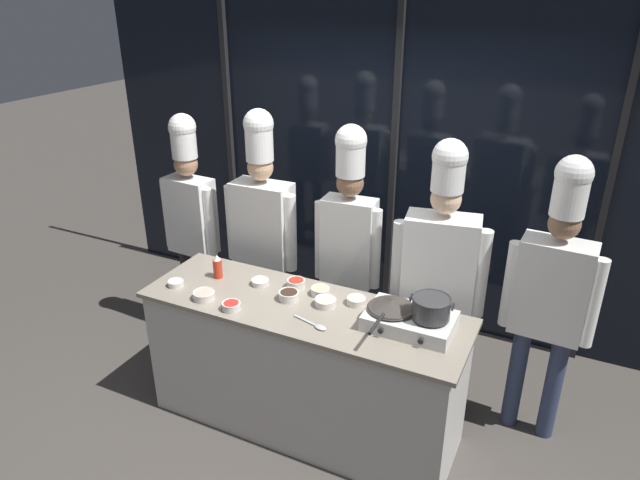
{
  "coord_description": "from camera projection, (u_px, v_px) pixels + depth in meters",
  "views": [
    {
      "loc": [
        1.44,
        -2.72,
        2.79
      ],
      "look_at": [
        0.0,
        0.25,
        1.29
      ],
      "focal_mm": 32.0,
      "sensor_mm": 36.0,
      "label": 1
    }
  ],
  "objects": [
    {
      "name": "chef_line",
      "position": [
        349.0,
        235.0,
        4.0
      ],
      "size": [
        0.49,
        0.22,
        1.95
      ],
      "rotation": [
        0.0,
        0.0,
        3.21
      ],
      "color": "#2D3856",
      "rests_on": "ground_plane"
    },
    {
      "name": "portable_stove",
      "position": [
        410.0,
        321.0,
        3.32
      ],
      "size": [
        0.51,
        0.34,
        0.1
      ],
      "color": "silver",
      "rests_on": "demo_counter"
    },
    {
      "name": "prep_bowl_onion",
      "position": [
        176.0,
        283.0,
        3.79
      ],
      "size": [
        0.11,
        0.11,
        0.04
      ],
      "color": "silver",
      "rests_on": "demo_counter"
    },
    {
      "name": "ground_plane",
      "position": [
        304.0,
        422.0,
        3.96
      ],
      "size": [
        24.0,
        24.0,
        0.0
      ],
      "primitive_type": "plane",
      "color": "#47423D"
    },
    {
      "name": "chef_sous",
      "position": [
        263.0,
        222.0,
        4.29
      ],
      "size": [
        0.59,
        0.24,
        1.99
      ],
      "rotation": [
        0.0,
        0.0,
        3.16
      ],
      "color": "#4C4C51",
      "rests_on": "ground_plane"
    },
    {
      "name": "prep_bowl_noodles",
      "position": [
        356.0,
        300.0,
        3.58
      ],
      "size": [
        0.12,
        0.12,
        0.05
      ],
      "color": "silver",
      "rests_on": "demo_counter"
    },
    {
      "name": "window_wall_back",
      "position": [
        395.0,
        170.0,
        4.77
      ],
      "size": [
        5.7,
        0.09,
        2.7
      ],
      "color": "black",
      "rests_on": "ground_plane"
    },
    {
      "name": "prep_bowl_chicken",
      "position": [
        325.0,
        302.0,
        3.56
      ],
      "size": [
        0.14,
        0.14,
        0.05
      ],
      "color": "silver",
      "rests_on": "demo_counter"
    },
    {
      "name": "squeeze_bottle_chili",
      "position": [
        218.0,
        267.0,
        3.88
      ],
      "size": [
        0.06,
        0.06,
        0.17
      ],
      "color": "red",
      "rests_on": "demo_counter"
    },
    {
      "name": "prep_bowl_rice",
      "position": [
        260.0,
        282.0,
        3.81
      ],
      "size": [
        0.12,
        0.12,
        0.04
      ],
      "color": "silver",
      "rests_on": "demo_counter"
    },
    {
      "name": "prep_bowl_shrimp",
      "position": [
        204.0,
        295.0,
        3.63
      ],
      "size": [
        0.14,
        0.14,
        0.05
      ],
      "color": "silver",
      "rests_on": "demo_counter"
    },
    {
      "name": "prep_bowl_ginger",
      "position": [
        320.0,
        291.0,
        3.68
      ],
      "size": [
        0.12,
        0.12,
        0.05
      ],
      "color": "silver",
      "rests_on": "demo_counter"
    },
    {
      "name": "prep_bowl_bell_pepper",
      "position": [
        231.0,
        305.0,
        3.51
      ],
      "size": [
        0.12,
        0.12,
        0.05
      ],
      "color": "silver",
      "rests_on": "demo_counter"
    },
    {
      "name": "chef_apprentice",
      "position": [
        552.0,
        287.0,
        3.45
      ],
      "size": [
        0.56,
        0.24,
        1.92
      ],
      "rotation": [
        0.0,
        0.0,
        3.09
      ],
      "color": "#2D3856",
      "rests_on": "ground_plane"
    },
    {
      "name": "frying_pan",
      "position": [
        391.0,
        305.0,
        3.33
      ],
      "size": [
        0.29,
        0.5,
        0.05
      ],
      "color": "#38332D",
      "rests_on": "portable_stove"
    },
    {
      "name": "chef_head",
      "position": [
        190.0,
        212.0,
        4.53
      ],
      "size": [
        0.51,
        0.23,
        1.9
      ],
      "rotation": [
        0.0,
        0.0,
        3.08
      ],
      "color": "#232326",
      "rests_on": "ground_plane"
    },
    {
      "name": "chef_pastry",
      "position": [
        439.0,
        265.0,
        3.68
      ],
      "size": [
        0.61,
        0.32,
        1.95
      ],
      "rotation": [
        0.0,
        0.0,
        3.31
      ],
      "color": "#4C4C51",
      "rests_on": "ground_plane"
    },
    {
      "name": "demo_counter",
      "position": [
        303.0,
        367.0,
        3.76
      ],
      "size": [
        2.1,
        0.67,
        0.94
      ],
      "color": "beige",
      "rests_on": "ground_plane"
    },
    {
      "name": "prep_bowl_soy_glaze",
      "position": [
        289.0,
        295.0,
        3.62
      ],
      "size": [
        0.14,
        0.14,
        0.06
      ],
      "color": "silver",
      "rests_on": "demo_counter"
    },
    {
      "name": "serving_spoon_slotted",
      "position": [
        316.0,
        325.0,
        3.35
      ],
      "size": [
        0.25,
        0.09,
        0.02
      ],
      "color": "#B2B5BA",
      "rests_on": "demo_counter"
    },
    {
      "name": "prep_bowl_chili_flakes",
      "position": [
        296.0,
        283.0,
        3.76
      ],
      "size": [
        0.12,
        0.12,
        0.06
      ],
      "color": "silver",
      "rests_on": "demo_counter"
    },
    {
      "name": "stock_pot",
      "position": [
        431.0,
        307.0,
        3.22
      ],
      "size": [
        0.25,
        0.22,
        0.13
      ],
      "color": "#333335",
      "rests_on": "portable_stove"
    }
  ]
}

